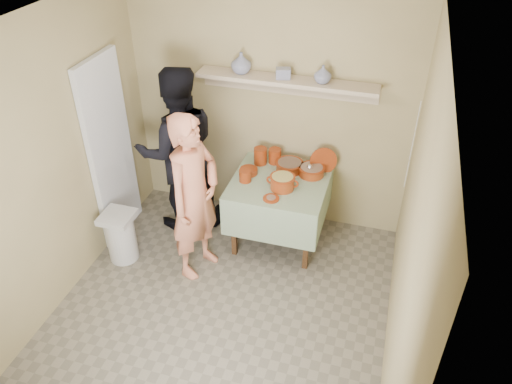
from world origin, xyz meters
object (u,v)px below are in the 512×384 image
(serving_table, at_px, (280,190))
(trash_bin, at_px, (121,236))
(person_helper, at_px, (179,151))
(cazuela_rice, at_px, (282,181))
(person_cook, at_px, (194,198))

(serving_table, bearing_deg, trash_bin, -152.71)
(person_helper, relative_size, cazuela_rice, 5.62)
(person_cook, bearing_deg, person_helper, 50.32)
(person_helper, bearing_deg, cazuela_rice, 141.59)
(serving_table, relative_size, cazuela_rice, 2.95)
(person_cook, distance_m, serving_table, 0.96)
(person_cook, bearing_deg, serving_table, -28.77)
(person_cook, height_order, trash_bin, person_cook)
(trash_bin, bearing_deg, person_helper, 64.25)
(person_cook, distance_m, cazuela_rice, 0.89)
(person_cook, relative_size, cazuela_rice, 5.21)
(person_cook, relative_size, person_helper, 0.93)
(trash_bin, bearing_deg, cazuela_rice, 22.35)
(person_helper, bearing_deg, person_cook, 92.04)
(person_cook, relative_size, trash_bin, 3.07)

